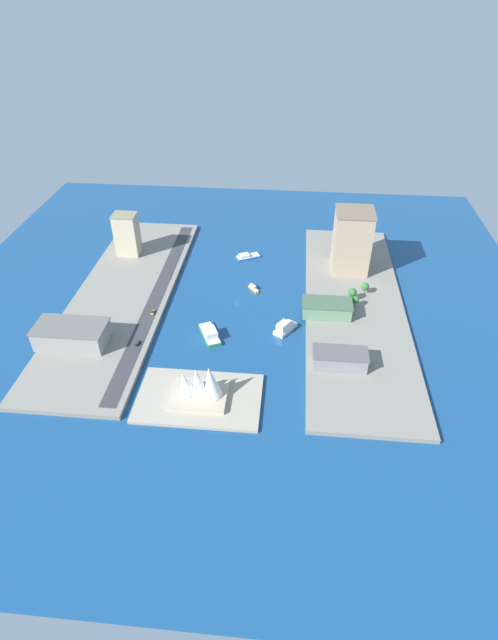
% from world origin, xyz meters
% --- Properties ---
extents(ground_plane, '(440.00, 440.00, 0.00)m').
position_xyz_m(ground_plane, '(0.00, 0.00, 0.00)').
color(ground_plane, navy).
extents(quay_west, '(70.00, 240.00, 2.97)m').
position_xyz_m(quay_west, '(-85.80, 0.00, 1.48)').
color(quay_west, gray).
rests_on(quay_west, ground_plane).
extents(quay_east, '(70.00, 240.00, 2.97)m').
position_xyz_m(quay_east, '(85.80, 0.00, 1.48)').
color(quay_east, gray).
rests_on(quay_east, ground_plane).
extents(peninsula_point, '(71.45, 44.24, 2.00)m').
position_xyz_m(peninsula_point, '(10.36, 99.71, 1.00)').
color(peninsula_point, '#A89E89').
rests_on(peninsula_point, ground_plane).
extents(road_strip, '(10.18, 228.00, 0.15)m').
position_xyz_m(road_strip, '(59.76, 0.00, 3.04)').
color(road_strip, '#38383D').
rests_on(road_strip, quay_east).
extents(ferry_white_commuter, '(16.39, 19.74, 8.11)m').
position_xyz_m(ferry_white_commuter, '(-36.30, 30.75, 3.02)').
color(ferry_white_commuter, silver).
rests_on(ferry_white_commuter, ground_plane).
extents(catamaran_blue, '(21.58, 16.65, 3.82)m').
position_xyz_m(catamaran_blue, '(-0.94, -67.64, 1.41)').
color(catamaran_blue, blue).
rests_on(catamaran_blue, ground_plane).
extents(ferry_green_doubledeck, '(18.85, 26.97, 7.23)m').
position_xyz_m(ferry_green_doubledeck, '(13.28, 41.76, 2.70)').
color(ferry_green_doubledeck, '#2D8C4C').
rests_on(ferry_green_doubledeck, ground_plane).
extents(water_taxi_orange, '(9.30, 10.86, 3.84)m').
position_xyz_m(water_taxi_orange, '(-10.69, -18.54, 1.46)').
color(water_taxi_orange, orange).
rests_on(water_taxi_orange, ground_plane).
extents(apartment_midrise_tan, '(29.13, 29.00, 49.34)m').
position_xyz_m(apartment_midrise_tan, '(-84.31, -53.05, 27.67)').
color(apartment_midrise_tan, tan).
rests_on(apartment_midrise_tan, quay_west).
extents(warehouse_low_gray, '(33.54, 15.93, 10.28)m').
position_xyz_m(warehouse_low_gray, '(-71.02, 65.53, 8.14)').
color(warehouse_low_gray, gray).
rests_on(warehouse_low_gray, quay_west).
extents(terminal_long_green, '(34.69, 17.95, 10.25)m').
position_xyz_m(terminal_long_green, '(-64.83, 12.40, 8.12)').
color(terminal_long_green, slate).
rests_on(terminal_long_green, quay_west).
extents(carpark_squat_concrete, '(46.08, 24.20, 13.82)m').
position_xyz_m(carpark_squat_concrete, '(100.01, 60.03, 9.91)').
color(carpark_squat_concrete, gray).
rests_on(carpark_squat_concrete, quay_east).
extents(office_block_beige, '(19.13, 15.35, 35.39)m').
position_xyz_m(office_block_beige, '(98.32, -60.66, 20.69)').
color(office_block_beige, '#C6B793').
rests_on(office_block_beige, quay_east).
extents(suv_black, '(1.77, 4.73, 1.53)m').
position_xyz_m(suv_black, '(58.10, 57.66, 3.88)').
color(suv_black, black).
rests_on(suv_black, road_strip).
extents(taxi_yellow_cab, '(2.03, 4.94, 1.53)m').
position_xyz_m(taxi_yellow_cab, '(57.13, 22.89, 3.87)').
color(taxi_yellow_cab, black).
rests_on(taxi_yellow_cab, road_strip).
extents(traffic_light_waterfront, '(0.36, 0.36, 6.50)m').
position_xyz_m(traffic_light_waterfront, '(53.50, -21.70, 7.31)').
color(traffic_light_waterfront, black).
rests_on(traffic_light_waterfront, quay_east).
extents(opera_landmark, '(32.49, 24.95, 23.65)m').
position_xyz_m(opera_landmark, '(9.25, 99.71, 10.70)').
color(opera_landmark, '#BCAD93').
rests_on(opera_landmark, peninsula_point).
extents(park_tree_cluster, '(16.20, 23.94, 9.95)m').
position_xyz_m(park_tree_cluster, '(-87.47, -8.05, 9.40)').
color(park_tree_cluster, brown).
rests_on(park_tree_cluster, quay_west).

